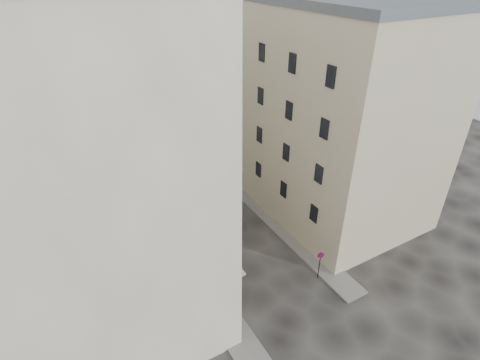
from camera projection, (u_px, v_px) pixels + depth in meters
ground at (260, 269)px, 29.18m from camera, size 90.00×90.00×0.00m
sidewalk_left at (186, 257)px, 30.22m from camera, size 2.00×22.00×0.12m
sidewalk_right at (284, 229)px, 33.30m from camera, size 2.00×18.00×0.12m
building_left at (84, 169)px, 21.68m from camera, size 12.20×16.20×20.60m
building_right at (346, 117)px, 31.49m from camera, size 12.20×14.20×18.60m
building_back at (155, 89)px, 38.18m from camera, size 18.20×10.20×18.60m
cafe_storefront at (203, 262)px, 27.13m from camera, size 1.74×7.30×3.50m
stone_steps at (194, 190)px, 38.36m from camera, size 9.00×3.15×0.80m
bollard_near at (229, 288)px, 26.78m from camera, size 0.12×0.12×0.98m
bollard_mid at (208, 259)px, 29.39m from camera, size 0.12×0.12×0.98m
bollard_far at (190, 234)px, 32.01m from camera, size 0.12×0.12×0.98m
no_parking_sign at (320, 260)px, 27.41m from camera, size 0.57×0.21×2.58m
bistro_table_a at (229, 297)px, 26.13m from camera, size 1.26×0.59×0.89m
bistro_table_b at (223, 281)px, 27.55m from camera, size 1.14×0.53×0.80m
bistro_table_c at (215, 267)px, 28.60m from camera, size 1.42×0.66×1.00m
bistro_table_d at (208, 253)px, 30.04m from camera, size 1.36×0.64×0.95m
bistro_table_e at (191, 243)px, 31.16m from camera, size 1.20×0.56×0.84m
pedestrian at (224, 262)px, 28.71m from camera, size 0.60×0.41×1.58m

